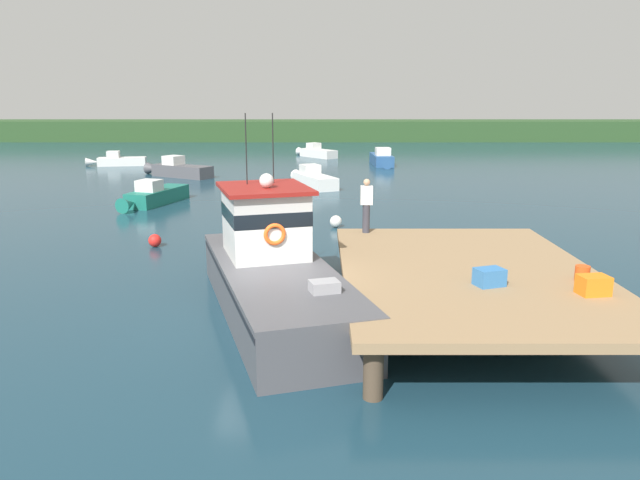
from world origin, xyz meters
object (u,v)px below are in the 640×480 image
at_px(mooring_buoy_outer, 157,240).
at_px(crate_stack_mid_dock, 596,285).
at_px(moored_boat_far_right, 385,159).
at_px(moored_boat_mid_harbor, 181,169).
at_px(moored_boat_off_the_point, 318,152).
at_px(moored_boat_far_left, 156,196).
at_px(main_fishing_boat, 273,269).
at_px(moored_boat_near_channel, 121,161).
at_px(moored_boat_outer_mooring, 315,179).
at_px(bait_bucket, 585,274).
at_px(crate_single_far, 492,277).
at_px(deckhand_by_the_boat, 369,205).
at_px(mooring_buoy_inshore, 338,221).
at_px(mooring_buoy_channel_marker, 248,195).

bearing_deg(mooring_buoy_outer, crate_stack_mid_dock, -37.70).
relative_size(moored_boat_far_right, moored_boat_mid_harbor, 1.06).
bearing_deg(moored_boat_off_the_point, moored_boat_far_left, -107.94).
xyz_separation_m(main_fishing_boat, moored_boat_off_the_point, (0.87, 39.38, -0.58)).
distance_m(crate_stack_mid_dock, mooring_buoy_outer, 14.63).
bearing_deg(moored_boat_near_channel, moored_boat_outer_mooring, -36.14).
bearing_deg(moored_boat_off_the_point, moored_boat_near_channel, -155.53).
height_order(moored_boat_far_right, moored_boat_off_the_point, moored_boat_far_right).
relative_size(moored_boat_outer_mooring, moored_boat_off_the_point, 1.13).
distance_m(bait_bucket, moored_boat_far_left, 21.83).
height_order(crate_single_far, deckhand_by_the_boat, deckhand_by_the_boat).
bearing_deg(mooring_buoy_inshore, moored_boat_off_the_point, 91.93).
distance_m(main_fishing_boat, crate_single_far, 5.30).
bearing_deg(crate_single_far, mooring_buoy_inshore, 104.65).
height_order(deckhand_by_the_boat, mooring_buoy_outer, deckhand_by_the_boat).
xyz_separation_m(bait_bucket, moored_boat_outer_mooring, (-6.30, 22.86, -0.93)).
distance_m(main_fishing_boat, mooring_buoy_inshore, 9.81).
distance_m(crate_single_far, deckhand_by_the_boat, 5.79).
bearing_deg(main_fishing_boat, moored_boat_mid_harbor, 107.82).
height_order(main_fishing_boat, moored_boat_far_left, main_fishing_boat).
relative_size(main_fishing_boat, moored_boat_far_right, 1.79).
bearing_deg(moored_boat_mid_harbor, bait_bucket, -60.73).
relative_size(main_fishing_boat, moored_boat_mid_harbor, 1.91).
bearing_deg(crate_single_far, moored_boat_outer_mooring, 100.09).
relative_size(crate_single_far, moored_boat_far_left, 0.12).
relative_size(crate_stack_mid_dock, moored_boat_far_right, 0.11).
distance_m(crate_stack_mid_dock, mooring_buoy_channel_marker, 21.81).
distance_m(main_fishing_boat, mooring_buoy_outer, 7.89).
bearing_deg(moored_boat_near_channel, crate_stack_mid_dock, -58.57).
height_order(moored_boat_off_the_point, mooring_buoy_channel_marker, moored_boat_off_the_point).
xyz_separation_m(deckhand_by_the_boat, mooring_buoy_inshore, (-0.74, 6.30, -1.81)).
distance_m(moored_boat_far_right, moored_boat_off_the_point, 8.36).
height_order(crate_stack_mid_dock, moored_boat_near_channel, crate_stack_mid_dock).
bearing_deg(crate_single_far, mooring_buoy_channel_marker, 111.97).
distance_m(bait_bucket, moored_boat_mid_harbor, 31.44).
bearing_deg(moored_boat_near_channel, bait_bucket, -57.62).
relative_size(bait_bucket, moored_boat_off_the_point, 0.08).
xyz_separation_m(main_fishing_boat, mooring_buoy_channel_marker, (-2.73, 16.94, -0.84)).
bearing_deg(main_fishing_boat, deckhand_by_the_boat, 51.54).
distance_m(moored_boat_off_the_point, moored_boat_near_channel, 16.88).
height_order(deckhand_by_the_boat, moored_boat_near_channel, deckhand_by_the_boat).
height_order(crate_single_far, mooring_buoy_inshore, crate_single_far).
bearing_deg(moored_boat_near_channel, crate_single_far, -60.56).
xyz_separation_m(crate_single_far, moored_boat_mid_harbor, (-13.19, 27.78, -0.92)).
bearing_deg(moored_boat_outer_mooring, mooring_buoy_channel_marker, -129.14).
bearing_deg(deckhand_by_the_boat, main_fishing_boat, -128.46).
bearing_deg(moored_boat_far_left, moored_boat_far_right, 53.66).
xyz_separation_m(deckhand_by_the_boat, mooring_buoy_outer, (-7.27, 3.03, -1.83)).
bearing_deg(crate_stack_mid_dock, bait_bucket, 79.21).
relative_size(crate_single_far, deckhand_by_the_boat, 0.37).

